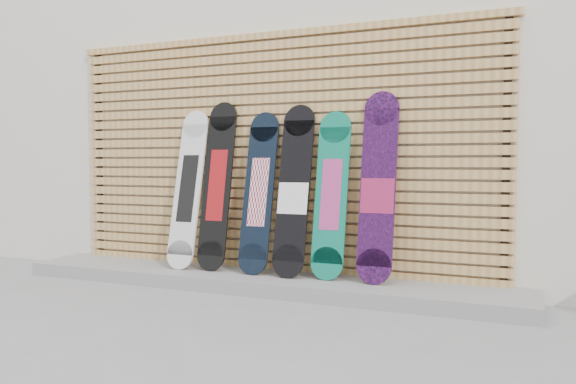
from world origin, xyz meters
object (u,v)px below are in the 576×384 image
at_px(snowboard_4, 331,194).
at_px(snowboard_5, 378,188).
at_px(snowboard_1, 217,185).
at_px(snowboard_0, 188,188).
at_px(snowboard_2, 259,192).
at_px(snowboard_3, 294,191).

height_order(snowboard_4, snowboard_5, snowboard_5).
bearing_deg(snowboard_1, snowboard_0, -175.21).
xyz_separation_m(snowboard_2, snowboard_3, (0.34, -0.01, 0.02)).
xyz_separation_m(snowboard_0, snowboard_4, (1.41, 0.04, -0.03)).
distance_m(snowboard_2, snowboard_3, 0.34).
height_order(snowboard_2, snowboard_5, snowboard_5).
bearing_deg(snowboard_5, snowboard_1, -179.76).
bearing_deg(snowboard_3, snowboard_2, 178.50).
distance_m(snowboard_3, snowboard_5, 0.74).
xyz_separation_m(snowboard_1, snowboard_5, (1.51, 0.01, 0.00)).
distance_m(snowboard_0, snowboard_3, 1.07).
xyz_separation_m(snowboard_0, snowboard_5, (1.81, 0.03, 0.04)).
bearing_deg(snowboard_3, snowboard_1, 178.97).
bearing_deg(snowboard_4, snowboard_0, -178.41).
bearing_deg(snowboard_5, snowboard_2, -179.40).
xyz_separation_m(snowboard_3, snowboard_5, (0.74, 0.02, 0.04)).
relative_size(snowboard_4, snowboard_5, 0.90).
height_order(snowboard_1, snowboard_5, snowboard_5).
bearing_deg(snowboard_0, snowboard_3, 0.61).
height_order(snowboard_2, snowboard_4, snowboard_2).
bearing_deg(snowboard_5, snowboard_4, 178.97).
bearing_deg(snowboard_5, snowboard_3, -178.43).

